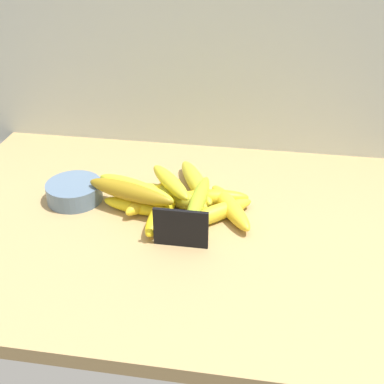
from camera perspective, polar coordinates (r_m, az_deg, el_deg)
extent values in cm
cube|color=tan|center=(110.84, -2.13, -4.04)|extent=(110.00, 76.00, 3.00)
cube|color=silver|center=(132.40, 0.93, 17.96)|extent=(130.00, 2.00, 70.00)
cube|color=black|center=(100.88, -1.27, -4.08)|extent=(11.00, 0.80, 8.40)
cube|color=olive|center=(103.81, -1.17, -5.58)|extent=(9.90, 1.20, 0.60)
cylinder|color=slate|center=(119.59, -13.02, 0.05)|extent=(12.63, 12.63, 4.27)
ellipsoid|color=yellow|center=(108.96, -3.49, -2.50)|extent=(6.19, 17.23, 4.15)
ellipsoid|color=yellow|center=(109.38, 2.40, -2.47)|extent=(17.63, 15.91, 3.64)
ellipsoid|color=gold|center=(109.43, 0.53, -2.54)|extent=(4.37, 18.28, 3.28)
ellipsoid|color=gold|center=(114.89, -2.27, -0.54)|extent=(18.72, 10.69, 4.03)
ellipsoid|color=yellow|center=(111.62, 4.27, -1.69)|extent=(12.56, 18.10, 3.92)
ellipsoid|color=yellow|center=(112.88, -6.40, -1.57)|extent=(15.45, 6.06, 3.35)
ellipsoid|color=gold|center=(114.73, 2.23, -0.64)|extent=(17.07, 6.47, 3.84)
ellipsoid|color=gold|center=(120.34, 0.48, 1.10)|extent=(12.66, 20.39, 4.07)
ellipsoid|color=yellow|center=(115.36, -4.25, -0.47)|extent=(12.23, 17.84, 3.98)
ellipsoid|color=gold|center=(111.90, -6.32, 0.35)|extent=(20.05, 11.78, 4.08)
ellipsoid|color=#9BB628|center=(108.26, 0.70, -0.91)|extent=(4.29, 19.69, 3.21)
ellipsoid|color=yellow|center=(113.14, -2.42, 1.12)|extent=(12.73, 15.13, 3.44)
ellipsoid|color=olive|center=(111.04, -6.89, 0.03)|extent=(21.19, 9.67, 4.03)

